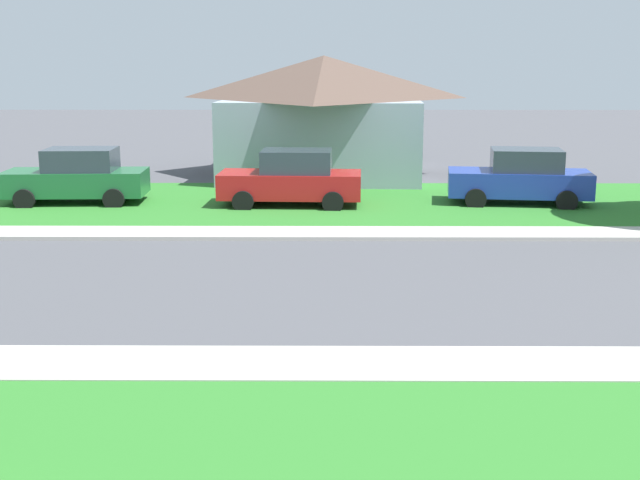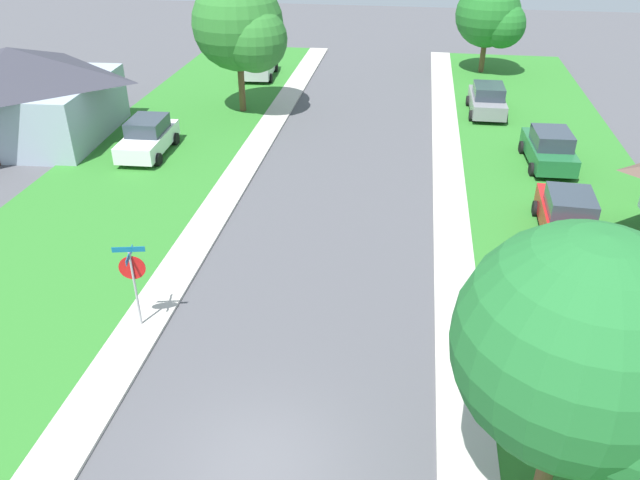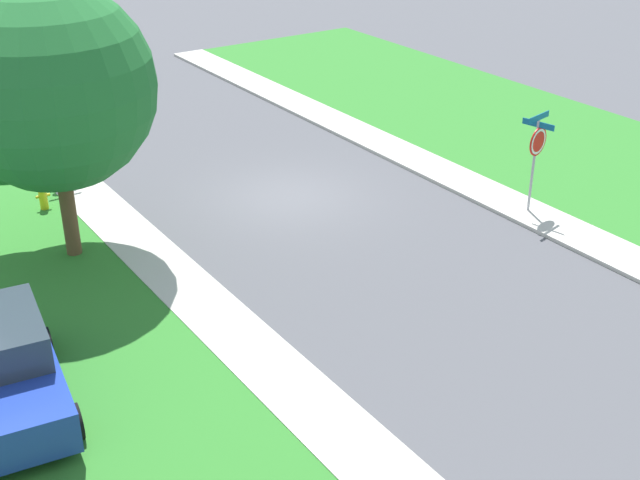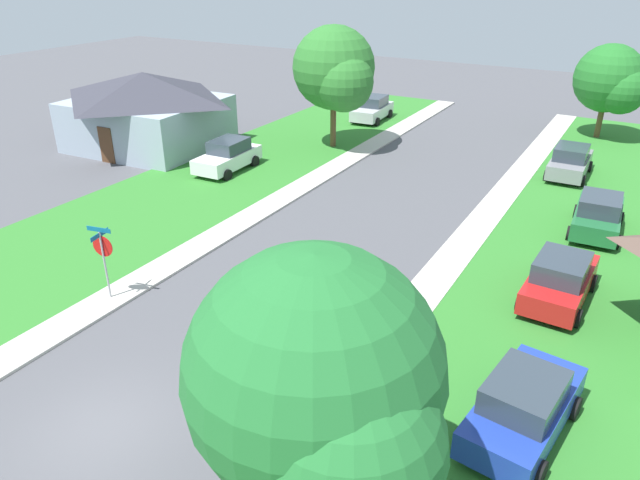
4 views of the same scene
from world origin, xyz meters
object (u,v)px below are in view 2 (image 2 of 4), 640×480
Objects in this scene: car_silver_driveway_right at (260,64)px; tree_corner_large at (594,360)px; tree_sidewalk_near at (492,17)px; car_white_across_road at (148,137)px; car_grey_kerbside_mid at (487,100)px; car_blue_near_corner at (629,334)px; house_left_setback at (17,92)px; car_green_far_down_street at (549,148)px; stop_sign_far_corner at (133,273)px; car_red_behind_trees at (567,214)px; tree_sidewalk_mid at (242,28)px.

car_silver_driveway_right is 34.73m from tree_corner_large.
tree_sidewalk_near is at bearing 88.10° from tree_corner_large.
tree_corner_large is at bearing -66.28° from car_silver_driveway_right.
car_white_across_road and car_grey_kerbside_mid have the same top height.
tree_corner_large is (-2.73, -5.22, 3.18)m from car_blue_near_corner.
car_grey_kerbside_mid is 9.32m from tree_sidewalk_near.
car_blue_near_corner is 29.36m from house_left_setback.
car_blue_near_corner is 20.88m from car_grey_kerbside_mid.
house_left_setback is (-26.03, -0.13, 1.50)m from car_green_far_down_street.
car_silver_driveway_right is at bearing 54.01° from house_left_setback.
stop_sign_far_corner is 0.63× the size of car_silver_driveway_right.
car_red_behind_trees is (13.56, 7.63, -1.01)m from stop_sign_far_corner.
car_grey_kerbside_mid is 24.89m from house_left_setback.
car_green_far_down_street is at bearing -18.72° from tree_sidewalk_mid.
car_white_across_road is 0.73× the size of tree_sidewalk_near.
car_red_behind_trees is 12.90m from tree_corner_large.
car_blue_near_corner and car_white_across_road have the same top height.
car_grey_kerbside_mid is (-1.83, 13.72, 0.00)m from car_red_behind_trees.
stop_sign_far_corner is 32.67m from tree_sidewalk_near.
stop_sign_far_corner is at bearing -134.30° from car_green_far_down_street.
tree_sidewalk_mid reaches higher than car_grey_kerbside_mid.
car_grey_kerbside_mid is at bearing 107.67° from car_green_far_down_street.
tree_sidewalk_mid is at bearing 64.82° from car_white_across_road.
stop_sign_far_corner is 0.63× the size of car_white_across_road.
stop_sign_far_corner is 20.04m from car_green_far_down_street.
tree_sidewalk_near is (17.25, 17.26, 2.87)m from car_white_across_road.
tree_sidewalk_mid is (0.98, -7.38, 3.84)m from car_silver_driveway_right.
car_green_far_down_street is at bearing 4.19° from car_white_across_road.
car_silver_driveway_right is at bearing 81.21° from car_white_across_road.
tree_corner_large is (16.09, -17.58, 3.18)m from car_white_across_road.
car_white_across_road is 1.01× the size of car_grey_kerbside_mid.
tree_sidewalk_near reaches higher than stop_sign_far_corner.
car_white_across_road is 18.65m from car_grey_kerbside_mid.
car_grey_kerbside_mid is (16.64, 8.42, 0.00)m from car_white_across_road.
car_white_across_road is at bearing -175.81° from car_green_far_down_street.
tree_sidewalk_near is at bearing 93.10° from car_red_behind_trees.
car_red_behind_trees is at bearing -38.13° from tree_sidewalk_mid.
car_grey_kerbside_mid is 0.98× the size of car_silver_driveway_right.
tree_sidewalk_mid is at bearing 129.41° from car_blue_near_corner.
tree_sidewalk_near is at bearing 11.88° from car_silver_driveway_right.
house_left_setback reaches higher than car_red_behind_trees.
tree_corner_large is (-2.38, -12.27, 3.18)m from car_red_behind_trees.
car_white_across_road is 24.57m from tree_sidewalk_near.
stop_sign_far_corner reaches higher than car_white_across_road.
tree_corner_large is at bearing -47.52° from car_white_across_road.
car_blue_near_corner is 1.02× the size of car_silver_driveway_right.
tree_sidewalk_mid is at bearing 161.28° from car_green_far_down_street.
tree_sidewalk_mid reaches higher than tree_corner_large.
stop_sign_far_corner is 18.62m from house_left_setback.
car_white_across_road is 14.26m from car_silver_driveway_right.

